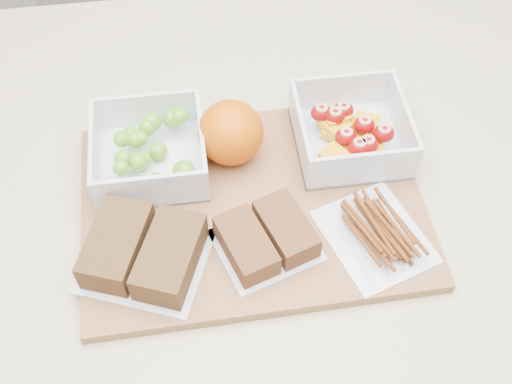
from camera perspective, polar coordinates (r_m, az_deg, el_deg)
The scene contains 8 objects.
counter at distance 1.20m, azimuth 0.76°, elevation -13.92°, with size 1.20×0.90×0.90m, color beige.
cutting_board at distance 0.80m, azimuth -0.30°, elevation -1.22°, with size 0.42×0.30×0.02m, color #8F5F3B.
grape_container at distance 0.82m, azimuth -9.26°, elevation 3.63°, with size 0.14×0.14×0.06m.
fruit_container at distance 0.84m, azimuth 8.40°, elevation 5.26°, with size 0.14×0.14×0.06m.
orange at distance 0.81m, azimuth -2.28°, elevation 5.30°, with size 0.08×0.08×0.08m, color #D05504.
sandwich_bag_left at distance 0.74m, azimuth -9.97°, elevation -5.21°, with size 0.17×0.16×0.04m.
sandwich_bag_center at distance 0.74m, azimuth 0.91°, elevation -4.08°, with size 0.14×0.13×0.03m.
pretzel_bag at distance 0.77m, azimuth 10.64°, elevation -3.41°, with size 0.14×0.16×0.03m.
Camera 1 is at (-0.08, -0.45, 1.56)m, focal length 45.00 mm.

